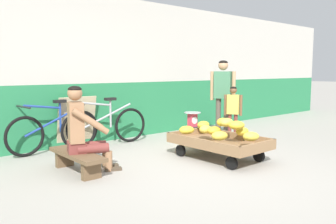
{
  "coord_description": "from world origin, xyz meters",
  "views": [
    {
      "loc": [
        -3.42,
        -3.0,
        1.34
      ],
      "look_at": [
        -0.13,
        0.76,
        0.75
      ],
      "focal_mm": 37.9,
      "sensor_mm": 36.0,
      "label": 1
    }
  ],
  "objects_px": {
    "customer_adult": "(223,90)",
    "customer_child": "(233,108)",
    "plastic_crate": "(192,136)",
    "weighing_scale": "(192,120)",
    "sign_board": "(77,122)",
    "vendor_seated": "(83,130)",
    "bicycle_far_left": "(106,126)",
    "shopping_bag": "(203,141)",
    "bicycle_near_left": "(55,131)",
    "banana_cart": "(219,143)",
    "low_bench": "(77,158)"
  },
  "relations": [
    {
      "from": "customer_adult",
      "to": "customer_child",
      "type": "bearing_deg",
      "value": -113.81
    },
    {
      "from": "customer_child",
      "to": "plastic_crate",
      "type": "bearing_deg",
      "value": 149.83
    },
    {
      "from": "weighing_scale",
      "to": "sign_board",
      "type": "bearing_deg",
      "value": 142.35
    },
    {
      "from": "vendor_seated",
      "to": "bicycle_far_left",
      "type": "height_order",
      "value": "vendor_seated"
    },
    {
      "from": "bicycle_far_left",
      "to": "shopping_bag",
      "type": "distance_m",
      "value": 1.74
    },
    {
      "from": "vendor_seated",
      "to": "weighing_scale",
      "type": "distance_m",
      "value": 2.33
    },
    {
      "from": "customer_adult",
      "to": "bicycle_near_left",
      "type": "bearing_deg",
      "value": 159.63
    },
    {
      "from": "banana_cart",
      "to": "vendor_seated",
      "type": "height_order",
      "value": "vendor_seated"
    },
    {
      "from": "plastic_crate",
      "to": "customer_adult",
      "type": "height_order",
      "value": "customer_adult"
    },
    {
      "from": "bicycle_near_left",
      "to": "sign_board",
      "type": "bearing_deg",
      "value": 18.16
    },
    {
      "from": "bicycle_near_left",
      "to": "customer_adult",
      "type": "xyz_separation_m",
      "value": [
        2.93,
        -1.09,
        0.6
      ]
    },
    {
      "from": "bicycle_near_left",
      "to": "customer_child",
      "type": "distance_m",
      "value": 3.15
    },
    {
      "from": "weighing_scale",
      "to": "shopping_bag",
      "type": "distance_m",
      "value": 0.45
    },
    {
      "from": "sign_board",
      "to": "low_bench",
      "type": "bearing_deg",
      "value": -116.84
    },
    {
      "from": "weighing_scale",
      "to": "shopping_bag",
      "type": "height_order",
      "value": "weighing_scale"
    },
    {
      "from": "bicycle_far_left",
      "to": "customer_child",
      "type": "bearing_deg",
      "value": -36.0
    },
    {
      "from": "vendor_seated",
      "to": "customer_child",
      "type": "relative_size",
      "value": 1.09
    },
    {
      "from": "customer_adult",
      "to": "sign_board",
      "type": "bearing_deg",
      "value": 153.3
    },
    {
      "from": "customer_child",
      "to": "banana_cart",
      "type": "bearing_deg",
      "value": -150.83
    },
    {
      "from": "low_bench",
      "to": "bicycle_far_left",
      "type": "distance_m",
      "value": 1.71
    },
    {
      "from": "vendor_seated",
      "to": "customer_child",
      "type": "distance_m",
      "value": 2.97
    },
    {
      "from": "vendor_seated",
      "to": "sign_board",
      "type": "distance_m",
      "value": 1.68
    },
    {
      "from": "vendor_seated",
      "to": "customer_adult",
      "type": "relative_size",
      "value": 0.75
    },
    {
      "from": "bicycle_near_left",
      "to": "shopping_bag",
      "type": "xyz_separation_m",
      "value": [
        2.04,
        -1.41,
        -0.23
      ]
    },
    {
      "from": "sign_board",
      "to": "shopping_bag",
      "type": "bearing_deg",
      "value": -44.67
    },
    {
      "from": "plastic_crate",
      "to": "bicycle_far_left",
      "type": "relative_size",
      "value": 0.22
    },
    {
      "from": "low_bench",
      "to": "shopping_bag",
      "type": "relative_size",
      "value": 4.6
    },
    {
      "from": "weighing_scale",
      "to": "sign_board",
      "type": "relative_size",
      "value": 0.34
    },
    {
      "from": "bicycle_far_left",
      "to": "customer_adult",
      "type": "xyz_separation_m",
      "value": [
        2.05,
        -0.96,
        0.6
      ]
    },
    {
      "from": "bicycle_near_left",
      "to": "customer_adult",
      "type": "relative_size",
      "value": 1.08
    },
    {
      "from": "low_bench",
      "to": "customer_child",
      "type": "xyz_separation_m",
      "value": [
        3.05,
        -0.14,
        0.45
      ]
    },
    {
      "from": "weighing_scale",
      "to": "customer_adult",
      "type": "distance_m",
      "value": 0.98
    },
    {
      "from": "vendor_seated",
      "to": "weighing_scale",
      "type": "bearing_deg",
      "value": 6.84
    },
    {
      "from": "weighing_scale",
      "to": "shopping_bag",
      "type": "bearing_deg",
      "value": -99.63
    },
    {
      "from": "weighing_scale",
      "to": "plastic_crate",
      "type": "bearing_deg",
      "value": 90.0
    },
    {
      "from": "sign_board",
      "to": "bicycle_far_left",
      "type": "bearing_deg",
      "value": -33.77
    },
    {
      "from": "plastic_crate",
      "to": "weighing_scale",
      "type": "height_order",
      "value": "weighing_scale"
    },
    {
      "from": "weighing_scale",
      "to": "bicycle_near_left",
      "type": "distance_m",
      "value": 2.37
    },
    {
      "from": "customer_child",
      "to": "weighing_scale",
      "type": "bearing_deg",
      "value": 149.9
    },
    {
      "from": "plastic_crate",
      "to": "sign_board",
      "type": "xyz_separation_m",
      "value": [
        -1.63,
        1.26,
        0.29
      ]
    },
    {
      "from": "banana_cart",
      "to": "plastic_crate",
      "type": "bearing_deg",
      "value": 66.34
    },
    {
      "from": "low_bench",
      "to": "bicycle_far_left",
      "type": "xyz_separation_m",
      "value": [
        1.18,
        1.22,
        0.15
      ]
    },
    {
      "from": "banana_cart",
      "to": "shopping_bag",
      "type": "xyz_separation_m",
      "value": [
        0.39,
        0.7,
        -0.12
      ]
    },
    {
      "from": "low_bench",
      "to": "plastic_crate",
      "type": "distance_m",
      "value": 2.4
    },
    {
      "from": "bicycle_far_left",
      "to": "shopping_bag",
      "type": "xyz_separation_m",
      "value": [
        1.16,
        -1.28,
        -0.23
      ]
    },
    {
      "from": "banana_cart",
      "to": "sign_board",
      "type": "relative_size",
      "value": 1.63
    },
    {
      "from": "sign_board",
      "to": "bicycle_near_left",
      "type": "bearing_deg",
      "value": -161.84
    },
    {
      "from": "sign_board",
      "to": "customer_adult",
      "type": "height_order",
      "value": "customer_adult"
    },
    {
      "from": "customer_adult",
      "to": "low_bench",
      "type": "bearing_deg",
      "value": -175.36
    },
    {
      "from": "sign_board",
      "to": "shopping_bag",
      "type": "height_order",
      "value": "sign_board"
    }
  ]
}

